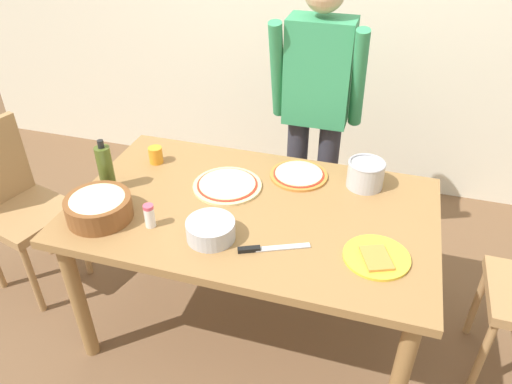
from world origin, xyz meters
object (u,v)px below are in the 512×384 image
at_px(pizza_cooked_on_tray, 299,175).
at_px(popcorn_bowl, 99,206).
at_px(cup_orange, 156,155).
at_px(chef_knife, 265,248).
at_px(person_cook, 316,105).
at_px(olive_oil_bottle, 106,168).
at_px(plate_with_slice, 376,257).
at_px(mixing_bowl_steel, 211,230).
at_px(steel_pot, 366,174).
at_px(chair_wooden_left, 15,200).
at_px(salt_shaker, 149,216).
at_px(pizza_raw_on_board, 227,185).
at_px(dining_table, 253,224).

bearing_deg(pizza_cooked_on_tray, popcorn_bowl, -142.84).
distance_m(cup_orange, chef_knife, 0.87).
distance_m(person_cook, olive_oil_bottle, 1.15).
xyz_separation_m(plate_with_slice, chef_knife, (-0.43, -0.07, -0.00)).
xyz_separation_m(plate_with_slice, mixing_bowl_steel, (-0.66, -0.06, 0.03)).
bearing_deg(plate_with_slice, steel_pot, 101.53).
bearing_deg(mixing_bowl_steel, chair_wooden_left, 169.16).
height_order(pizza_cooked_on_tray, olive_oil_bottle, olive_oil_bottle).
relative_size(chair_wooden_left, cup_orange, 11.18).
bearing_deg(mixing_bowl_steel, olive_oil_bottle, 161.28).
bearing_deg(salt_shaker, pizza_cooked_on_tray, 47.34).
bearing_deg(steel_pot, popcorn_bowl, -151.56).
height_order(popcorn_bowl, mixing_bowl_steel, popcorn_bowl).
distance_m(cup_orange, salt_shaker, 0.52).
height_order(person_cook, popcorn_bowl, person_cook).
bearing_deg(chair_wooden_left, pizza_raw_on_board, 6.79).
height_order(pizza_raw_on_board, cup_orange, cup_orange).
bearing_deg(person_cook, chair_wooden_left, -151.97).
height_order(olive_oil_bottle, salt_shaker, olive_oil_bottle).
height_order(pizza_raw_on_board, pizza_cooked_on_tray, same).
bearing_deg(chef_knife, person_cook, 90.00).
relative_size(dining_table, steel_pot, 9.22).
xyz_separation_m(dining_table, salt_shaker, (-0.37, -0.25, 0.14)).
distance_m(popcorn_bowl, salt_shaker, 0.23).
bearing_deg(popcorn_bowl, chef_knife, -0.06).
height_order(dining_table, popcorn_bowl, popcorn_bowl).
distance_m(pizza_raw_on_board, plate_with_slice, 0.78).
bearing_deg(pizza_raw_on_board, chef_knife, -52.54).
xyz_separation_m(chair_wooden_left, chef_knife, (1.45, -0.24, 0.23)).
distance_m(dining_table, cup_orange, 0.64).
bearing_deg(steel_pot, plate_with_slice, -78.47).
height_order(salt_shaker, chef_knife, salt_shaker).
relative_size(plate_with_slice, olive_oil_bottle, 1.02).
xyz_separation_m(person_cook, chair_wooden_left, (-1.45, -0.77, -0.40)).
distance_m(pizza_cooked_on_tray, popcorn_bowl, 0.94).
distance_m(pizza_raw_on_board, pizza_cooked_on_tray, 0.36).
distance_m(dining_table, chef_knife, 0.30).
relative_size(popcorn_bowl, steel_pot, 1.61).
distance_m(plate_with_slice, chef_knife, 0.43).
bearing_deg(pizza_cooked_on_tray, mixing_bowl_steel, -113.51).
bearing_deg(salt_shaker, mixing_bowl_steel, 0.07).
xyz_separation_m(chair_wooden_left, olive_oil_bottle, (0.63, -0.04, 0.33)).
xyz_separation_m(pizza_cooked_on_tray, olive_oil_bottle, (-0.83, -0.36, 0.10)).
xyz_separation_m(dining_table, olive_oil_bottle, (-0.69, -0.05, 0.20)).
bearing_deg(popcorn_bowl, mixing_bowl_steel, 1.04).
height_order(olive_oil_bottle, steel_pot, olive_oil_bottle).
distance_m(olive_oil_bottle, chef_knife, 0.85).
xyz_separation_m(pizza_raw_on_board, olive_oil_bottle, (-0.52, -0.17, 0.10)).
distance_m(popcorn_bowl, cup_orange, 0.49).
height_order(person_cook, mixing_bowl_steel, person_cook).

